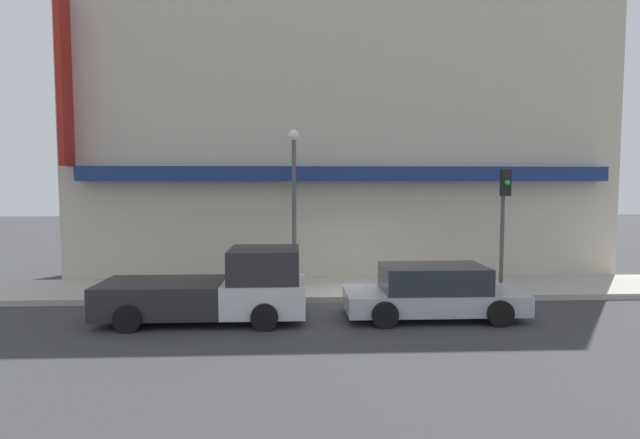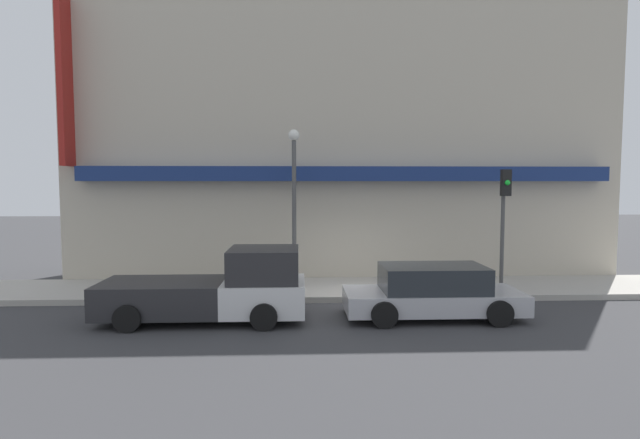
{
  "view_description": "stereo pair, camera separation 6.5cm",
  "coord_description": "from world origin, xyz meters",
  "px_view_note": "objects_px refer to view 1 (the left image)",
  "views": [
    {
      "loc": [
        -1.75,
        -14.41,
        3.52
      ],
      "look_at": [
        -1.01,
        1.24,
        2.38
      ],
      "focal_mm": 28.0,
      "sensor_mm": 36.0,
      "label": 1
    },
    {
      "loc": [
        -1.68,
        -14.41,
        3.52
      ],
      "look_at": [
        -1.01,
        1.24,
        2.38
      ],
      "focal_mm": 28.0,
      "sensor_mm": 36.0,
      "label": 2
    }
  ],
  "objects_px": {
    "parked_car": "(433,292)",
    "traffic_light": "(504,208)",
    "fire_hydrant": "(200,285)",
    "pickup_truck": "(218,289)",
    "street_lamp": "(294,188)"
  },
  "relations": [
    {
      "from": "parked_car",
      "to": "traffic_light",
      "type": "relative_size",
      "value": 1.22
    },
    {
      "from": "pickup_truck",
      "to": "parked_car",
      "type": "height_order",
      "value": "pickup_truck"
    },
    {
      "from": "pickup_truck",
      "to": "traffic_light",
      "type": "xyz_separation_m",
      "value": [
        8.34,
        2.18,
        1.96
      ]
    },
    {
      "from": "pickup_truck",
      "to": "fire_hydrant",
      "type": "bearing_deg",
      "value": 112.13
    },
    {
      "from": "pickup_truck",
      "to": "street_lamp",
      "type": "bearing_deg",
      "value": 60.56
    },
    {
      "from": "street_lamp",
      "to": "fire_hydrant",
      "type": "bearing_deg",
      "value": -157.72
    },
    {
      "from": "pickup_truck",
      "to": "traffic_light",
      "type": "height_order",
      "value": "traffic_light"
    },
    {
      "from": "parked_car",
      "to": "traffic_light",
      "type": "distance_m",
      "value": 4.09
    },
    {
      "from": "fire_hydrant",
      "to": "street_lamp",
      "type": "height_order",
      "value": "street_lamp"
    },
    {
      "from": "parked_car",
      "to": "pickup_truck",
      "type": "bearing_deg",
      "value": 178.15
    },
    {
      "from": "pickup_truck",
      "to": "parked_car",
      "type": "xyz_separation_m",
      "value": [
        5.58,
        0.0,
        -0.13
      ]
    },
    {
      "from": "pickup_truck",
      "to": "fire_hydrant",
      "type": "relative_size",
      "value": 8.87
    },
    {
      "from": "traffic_light",
      "to": "fire_hydrant",
      "type": "bearing_deg",
      "value": 179.72
    },
    {
      "from": "parked_car",
      "to": "fire_hydrant",
      "type": "bearing_deg",
      "value": 159.14
    },
    {
      "from": "fire_hydrant",
      "to": "traffic_light",
      "type": "distance_m",
      "value": 9.51
    }
  ]
}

